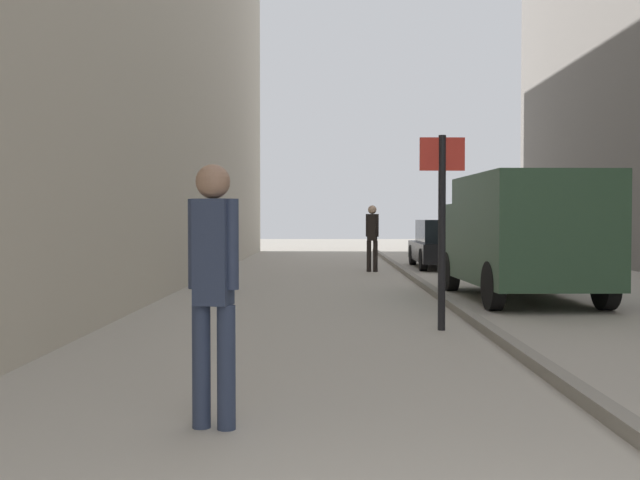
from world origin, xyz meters
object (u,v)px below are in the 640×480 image
at_px(pedestrian_main_foreground, 372,233).
at_px(parked_car, 445,244).
at_px(delivery_van, 521,233).
at_px(street_sign_post, 442,215).
at_px(pedestrian_mid_block, 213,277).
at_px(bicycle_leaning, 224,272).

distance_m(pedestrian_main_foreground, parked_car, 2.93).
distance_m(delivery_van, street_sign_post, 4.29).
height_order(pedestrian_mid_block, bicycle_leaning, pedestrian_mid_block).
bearing_deg(delivery_van, street_sign_post, -120.57).
xyz_separation_m(delivery_van, bicycle_leaning, (-5.70, 1.80, -0.84)).
bearing_deg(pedestrian_main_foreground, delivery_van, -54.11).
bearing_deg(parked_car, delivery_van, -89.57).
bearing_deg(pedestrian_main_foreground, street_sign_post, -70.51).
height_order(pedestrian_mid_block, street_sign_post, street_sign_post).
bearing_deg(bicycle_leaning, pedestrian_main_foreground, 52.11).
xyz_separation_m(pedestrian_main_foreground, bicycle_leaning, (-3.40, -5.33, -0.69)).
bearing_deg(bicycle_leaning, street_sign_post, -61.93).
distance_m(delivery_van, bicycle_leaning, 6.04).
bearing_deg(parked_car, street_sign_post, -98.62).
height_order(street_sign_post, bicycle_leaning, street_sign_post).
bearing_deg(street_sign_post, parked_car, -100.74).
bearing_deg(pedestrian_mid_block, delivery_van, 74.91).
relative_size(pedestrian_main_foreground, parked_car, 0.44).
xyz_separation_m(delivery_van, street_sign_post, (-2.02, -3.78, 0.32)).
relative_size(street_sign_post, bicycle_leaning, 1.47).
xyz_separation_m(pedestrian_mid_block, bicycle_leaning, (-1.36, 10.28, -0.70)).
relative_size(pedestrian_mid_block, street_sign_post, 0.72).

